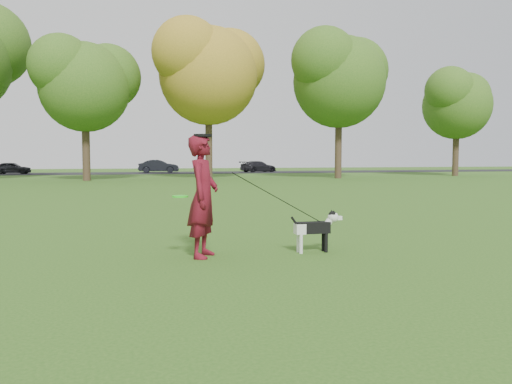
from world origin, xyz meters
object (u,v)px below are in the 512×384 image
object	(u,v)px
man	(203,196)
car_right	(258,167)
car_mid	(159,166)
dog	(316,227)
car_left	(12,168)

from	to	relation	value
man	car_right	bearing A→B (deg)	8.49
man	car_mid	bearing A→B (deg)	21.84
man	dog	size ratio (longest dim) A/B	2.09
car_left	car_right	bearing A→B (deg)	-85.80
man	car_left	distance (m)	42.00
dog	car_left	distance (m)	42.55
man	car_mid	size ratio (longest dim) A/B	0.49
dog	car_left	xyz separation A→B (m)	(-12.88, 40.55, 0.14)
car_left	man	bearing A→B (deg)	-160.47
man	car_mid	world-z (taller)	man
man	car_left	size ratio (longest dim) A/B	0.59
man	car_left	world-z (taller)	man
car_left	car_mid	size ratio (longest dim) A/B	0.83
man	car_right	distance (m)	42.06
man	car_left	xyz separation A→B (m)	(-11.10, 40.50, -0.36)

